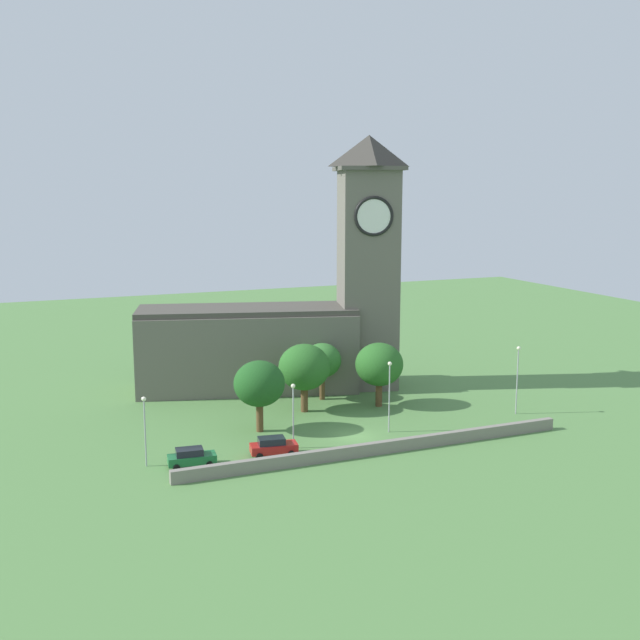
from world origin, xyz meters
TOP-DOWN VIEW (x-y plane):
  - ground_plane at (0.00, 15.00)m, footprint 200.00×200.00m
  - church at (0.91, 21.10)m, footprint 34.53×17.19m
  - quay_barrier at (0.00, -5.65)m, footprint 41.13×0.70m
  - car_green at (-17.85, -2.03)m, footprint 4.61×2.42m
  - car_red at (-9.81, -2.11)m, footprint 4.76×2.67m
  - streetlamp_west_end at (-21.73, -0.39)m, footprint 0.44×0.44m
  - streetlamp_west_mid at (-7.28, -0.93)m, footprint 0.44×0.44m
  - streetlamp_central at (3.88, 0.00)m, footprint 0.44×0.44m
  - streetlamp_east_mid at (20.45, 0.34)m, footprint 0.44×0.44m
  - tree_churchyard at (-1.72, 10.45)m, footprint 5.95×5.95m
  - tree_riverside_west at (2.16, 14.44)m, footprint 4.67×4.67m
  - tree_riverside_east at (-8.75, 5.43)m, footprint 5.44×5.44m
  - tree_by_tower at (7.27, 9.15)m, footprint 5.67×5.67m

SIDE VIEW (x-z plane):
  - ground_plane at x=0.00m, z-range 0.00..0.00m
  - quay_barrier at x=0.00m, z-range 0.00..1.22m
  - car_green at x=-17.85m, z-range 0.01..1.76m
  - car_red at x=-9.81m, z-range 0.01..1.83m
  - streetlamp_west_mid at x=-7.28m, z-range 1.15..7.77m
  - streetlamp_west_end at x=-21.73m, z-range 1.15..7.87m
  - tree_riverside_west at x=2.16m, z-range 1.36..8.38m
  - streetlamp_central at x=3.88m, z-range 1.22..8.91m
  - tree_by_tower at x=7.27m, z-range 1.24..8.90m
  - streetlamp_east_mid at x=20.45m, z-range 1.24..9.17m
  - tree_riverside_east at x=-8.75m, z-range 1.36..9.07m
  - tree_churchyard at x=-1.72m, z-range 1.27..9.25m
  - church at x=0.91m, z-range -6.55..25.58m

